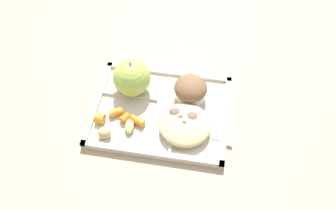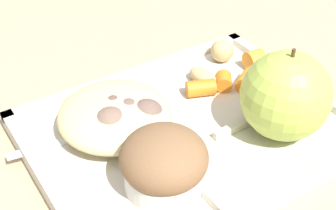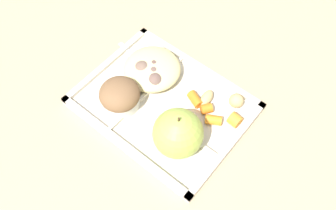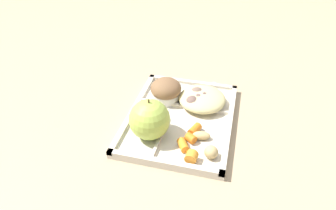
% 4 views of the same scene
% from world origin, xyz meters
% --- Properties ---
extents(ground, '(6.00, 6.00, 0.00)m').
position_xyz_m(ground, '(0.00, 0.00, 0.00)').
color(ground, tan).
extents(lunch_tray, '(0.31, 0.24, 0.02)m').
position_xyz_m(lunch_tray, '(-0.00, 0.00, 0.01)').
color(lunch_tray, beige).
rests_on(lunch_tray, ground).
extents(green_apple, '(0.09, 0.09, 0.10)m').
position_xyz_m(green_apple, '(-0.08, 0.05, 0.05)').
color(green_apple, '#A8C14C').
rests_on(green_apple, lunch_tray).
extents(bran_muffin, '(0.08, 0.08, 0.06)m').
position_xyz_m(bran_muffin, '(0.06, 0.05, 0.04)').
color(bran_muffin, silver).
rests_on(bran_muffin, lunch_tray).
extents(carrot_slice_tilted, '(0.03, 0.03, 0.02)m').
position_xyz_m(carrot_slice_tilted, '(-0.07, -0.04, 0.02)').
color(carrot_slice_tilted, orange).
rests_on(carrot_slice_tilted, lunch_tray).
extents(carrot_slice_back, '(0.04, 0.03, 0.02)m').
position_xyz_m(carrot_slice_back, '(-0.10, -0.03, 0.02)').
color(carrot_slice_back, orange).
rests_on(carrot_slice_back, lunch_tray).
extents(carrot_slice_small, '(0.04, 0.03, 0.02)m').
position_xyz_m(carrot_slice_small, '(-0.04, -0.04, 0.02)').
color(carrot_slice_small, orange).
rests_on(carrot_slice_small, lunch_tray).
extents(carrot_slice_diagonal, '(0.02, 0.03, 0.02)m').
position_xyz_m(carrot_slice_diagonal, '(-0.13, -0.05, 0.02)').
color(carrot_slice_diagonal, orange).
rests_on(carrot_slice_diagonal, lunch_tray).
extents(potato_chunk_small, '(0.04, 0.04, 0.03)m').
position_xyz_m(potato_chunk_small, '(-0.11, -0.09, 0.02)').
color(potato_chunk_small, tan).
rests_on(potato_chunk_small, lunch_tray).
extents(potato_chunk_golden, '(0.03, 0.04, 0.02)m').
position_xyz_m(potato_chunk_golden, '(-0.06, -0.06, 0.02)').
color(potato_chunk_golden, tan).
rests_on(potato_chunk_golden, lunch_tray).
extents(egg_noodle_pile, '(0.11, 0.11, 0.04)m').
position_xyz_m(egg_noodle_pile, '(0.06, -0.04, 0.03)').
color(egg_noodle_pile, '#D6C684').
rests_on(egg_noodle_pile, lunch_tray).
extents(meatball_center, '(0.04, 0.04, 0.04)m').
position_xyz_m(meatball_center, '(0.05, -0.03, 0.03)').
color(meatball_center, brown).
rests_on(meatball_center, lunch_tray).
extents(meatball_side, '(0.04, 0.04, 0.04)m').
position_xyz_m(meatball_side, '(0.06, -0.05, 0.03)').
color(meatball_side, brown).
rests_on(meatball_side, lunch_tray).
extents(meatball_front, '(0.04, 0.04, 0.04)m').
position_xyz_m(meatball_front, '(0.04, -0.02, 0.03)').
color(meatball_front, brown).
rests_on(meatball_front, lunch_tray).
extents(meatball_back, '(0.04, 0.04, 0.04)m').
position_xyz_m(meatball_back, '(0.07, -0.03, 0.03)').
color(meatball_back, '#755B4C').
rests_on(meatball_back, lunch_tray).
extents(plastic_fork, '(0.14, 0.04, 0.00)m').
position_xyz_m(plastic_fork, '(0.09, -0.05, 0.01)').
color(plastic_fork, silver).
rests_on(plastic_fork, lunch_tray).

